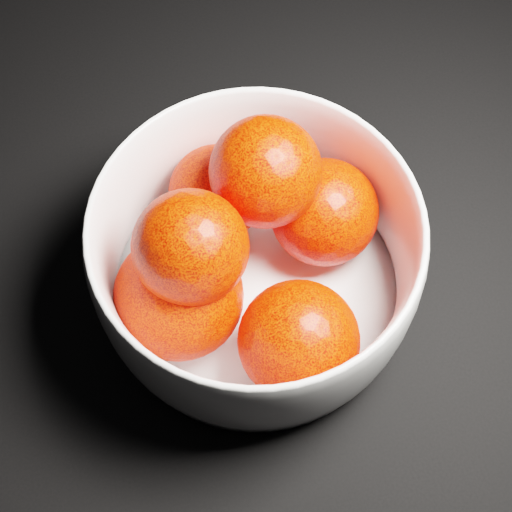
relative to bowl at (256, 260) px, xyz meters
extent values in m
cylinder|color=white|center=(0.00, 0.00, -0.05)|extent=(0.21, 0.21, 0.01)
sphere|color=#FF1A02|center=(0.06, 0.03, 0.00)|extent=(0.08, 0.08, 0.08)
sphere|color=#FF1A02|center=(-0.02, 0.06, 0.00)|extent=(0.07, 0.07, 0.07)
sphere|color=#FF1A02|center=(-0.06, -0.01, 0.00)|extent=(0.09, 0.09, 0.09)
sphere|color=#FF1A02|center=(0.01, -0.06, 0.00)|extent=(0.08, 0.08, 0.08)
sphere|color=#FF1A02|center=(0.02, 0.04, 0.04)|extent=(0.08, 0.08, 0.08)
sphere|color=#FF1A02|center=(-0.04, 0.00, 0.04)|extent=(0.08, 0.08, 0.08)
camera|label=1|loc=(-0.05, -0.21, 0.44)|focal=50.00mm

